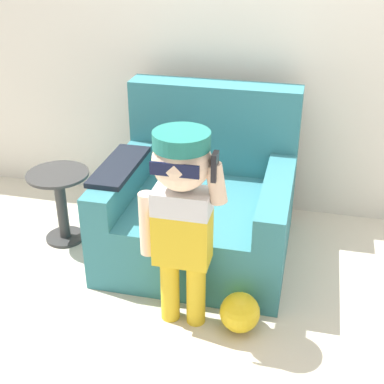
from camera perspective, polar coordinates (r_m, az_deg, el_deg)
name	(u,v)px	position (r m, az deg, el deg)	size (l,w,h in m)	color
ground_plane	(226,269)	(3.26, 3.60, -8.18)	(10.00, 10.00, 0.00)	beige
wall_back	(256,21)	(3.54, 6.81, 17.68)	(10.00, 0.05, 2.60)	silver
armchair	(202,201)	(3.31, 1.07, -0.99)	(1.10, 1.04, 0.97)	teal
person_child	(182,202)	(2.50, -1.12, -1.09)	(0.43, 0.32, 1.05)	gold
side_table	(61,200)	(3.49, -13.82, -0.81)	(0.39, 0.39, 0.48)	#333333
toy_ball	(240,312)	(2.79, 5.12, -12.67)	(0.21, 0.21, 0.21)	yellow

